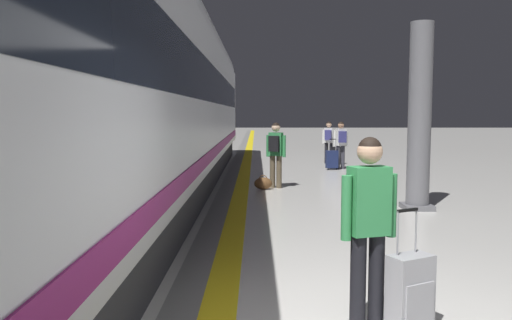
% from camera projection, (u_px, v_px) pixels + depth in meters
% --- Properties ---
extents(safety_line_strip, '(0.36, 80.00, 0.01)m').
position_uv_depth(safety_line_strip, '(240.00, 182.00, 13.86)').
color(safety_line_strip, yellow).
rests_on(safety_line_strip, ground).
extents(tactile_edge_band, '(0.54, 80.00, 0.01)m').
position_uv_depth(tactile_edge_band, '(230.00, 182.00, 13.85)').
color(tactile_edge_band, slate).
rests_on(tactile_edge_band, ground).
extents(high_speed_train, '(2.94, 28.75, 4.97)m').
position_uv_depth(high_speed_train, '(125.00, 79.00, 9.49)').
color(high_speed_train, '#38383D').
rests_on(high_speed_train, ground).
extents(traveller_foreground, '(0.51, 0.29, 1.68)m').
position_uv_depth(traveller_foreground, '(366.00, 218.00, 4.41)').
color(traveller_foreground, black).
rests_on(traveller_foreground, ground).
extents(rolling_suitcase_foreground, '(0.44, 0.37, 1.07)m').
position_uv_depth(rolling_suitcase_foreground, '(408.00, 290.00, 4.37)').
color(rolling_suitcase_foreground, '#9E9EA3').
rests_on(rolling_suitcase_foreground, ground).
extents(passenger_near, '(0.48, 0.39, 1.64)m').
position_uv_depth(passenger_near, '(273.00, 149.00, 12.71)').
color(passenger_near, brown).
rests_on(passenger_near, ground).
extents(duffel_bag_near, '(0.44, 0.26, 0.36)m').
position_uv_depth(duffel_bag_near, '(261.00, 183.00, 12.51)').
color(duffel_bag_near, brown).
rests_on(duffel_bag_near, ground).
extents(passenger_mid, '(0.47, 0.36, 1.55)m').
position_uv_depth(passenger_mid, '(326.00, 139.00, 18.86)').
color(passenger_mid, black).
rests_on(passenger_mid, ground).
extents(suitcase_mid, '(0.44, 0.37, 0.64)m').
position_uv_depth(suitcase_mid, '(336.00, 155.00, 18.65)').
color(suitcase_mid, black).
rests_on(suitcase_mid, ground).
extents(passenger_far, '(0.48, 0.36, 1.58)m').
position_uv_depth(passenger_far, '(338.00, 141.00, 17.01)').
color(passenger_far, '#383842').
rests_on(passenger_far, ground).
extents(suitcase_far, '(0.41, 0.28, 1.03)m').
position_uv_depth(suitcase_far, '(329.00, 159.00, 16.85)').
color(suitcase_far, '#19234C').
rests_on(suitcase_far, ground).
extents(platform_pillar, '(0.56, 0.56, 3.60)m').
position_uv_depth(platform_pillar, '(417.00, 121.00, 9.84)').
color(platform_pillar, slate).
rests_on(platform_pillar, ground).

